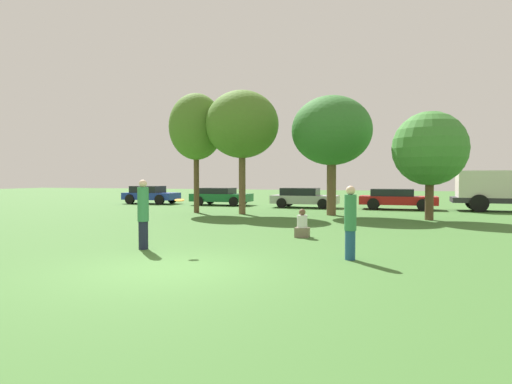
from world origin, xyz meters
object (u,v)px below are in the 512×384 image
(tree_2, at_px, (332,131))
(parked_car_red, at_px, (396,198))
(parked_car_blue, at_px, (150,194))
(parked_car_green, at_px, (220,196))
(bystander_sitting, at_px, (302,226))
(tree_0, at_px, (196,127))
(delivery_truck_grey, at_px, (506,189))
(tree_3, at_px, (430,149))
(tree_1, at_px, (242,125))
(parked_car_silver, at_px, (304,197))
(frisbee, at_px, (179,200))
(person_thrower, at_px, (143,214))
(person_catcher, at_px, (350,222))

(tree_2, relative_size, parked_car_red, 1.36)
(parked_car_blue, distance_m, parked_car_green, 5.62)
(bystander_sitting, relative_size, parked_car_blue, 0.23)
(tree_0, xyz_separation_m, tree_2, (7.34, 0.67, -0.38))
(tree_2, bearing_deg, bystander_sitting, -87.81)
(delivery_truck_grey, bearing_deg, parked_car_green, 178.97)
(tree_0, relative_size, tree_3, 1.32)
(bystander_sitting, bearing_deg, tree_1, 121.54)
(parked_car_red, bearing_deg, tree_2, -120.05)
(parked_car_green, bearing_deg, tree_0, -78.27)
(parked_car_silver, bearing_deg, tree_0, -128.13)
(parked_car_green, distance_m, parked_car_silver, 6.14)
(parked_car_blue, bearing_deg, delivery_truck_grey, -0.64)
(frisbee, distance_m, parked_car_silver, 18.00)
(tree_0, bearing_deg, tree_3, -2.98)
(parked_car_blue, bearing_deg, person_thrower, -58.80)
(parked_car_blue, bearing_deg, parked_car_green, 0.61)
(person_thrower, distance_m, tree_2, 13.43)
(tree_2, distance_m, tree_3, 4.96)
(parked_car_green, bearing_deg, tree_3, -28.16)
(tree_2, distance_m, parked_car_green, 11.16)
(tree_0, distance_m, parked_car_red, 12.80)
(person_catcher, xyz_separation_m, parked_car_silver, (-4.82, 17.74, -0.24))
(tree_3, distance_m, parked_car_green, 15.41)
(tree_0, distance_m, parked_car_silver, 8.66)
(person_thrower, xyz_separation_m, parked_car_blue, (-11.01, 18.57, -0.27))
(person_catcher, bearing_deg, tree_2, -81.19)
(bystander_sitting, bearing_deg, tree_0, 133.18)
(tree_1, bearing_deg, frisbee, -78.15)
(bystander_sitting, xyz_separation_m, tree_0, (-7.68, 8.18, 4.35))
(tree_1, relative_size, parked_car_green, 1.57)
(tree_3, relative_size, parked_car_blue, 1.24)
(tree_3, height_order, parked_car_blue, tree_3)
(person_catcher, distance_m, tree_3, 11.64)
(parked_car_green, bearing_deg, person_thrower, -73.28)
(tree_0, relative_size, parked_car_blue, 1.64)
(frisbee, xyz_separation_m, tree_3, (6.78, 11.38, 1.89))
(person_thrower, distance_m, parked_car_silver, 17.90)
(person_thrower, relative_size, frisbee, 7.41)
(tree_0, distance_m, parked_car_blue, 10.42)
(tree_2, xyz_separation_m, delivery_truck_grey, (9.18, 5.51, -3.04))
(tree_2, relative_size, tree_3, 1.24)
(tree_3, xyz_separation_m, parked_car_silver, (-7.22, 6.60, -2.59))
(person_thrower, height_order, tree_2, tree_2)
(parked_car_blue, relative_size, parked_car_silver, 0.94)
(parked_car_green, relative_size, parked_car_red, 0.92)
(frisbee, distance_m, parked_car_blue, 22.28)
(frisbee, bearing_deg, bystander_sitting, 57.20)
(bystander_sitting, bearing_deg, parked_car_green, 121.22)
(parked_car_green, xyz_separation_m, parked_car_silver, (6.10, -0.69, 0.02))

